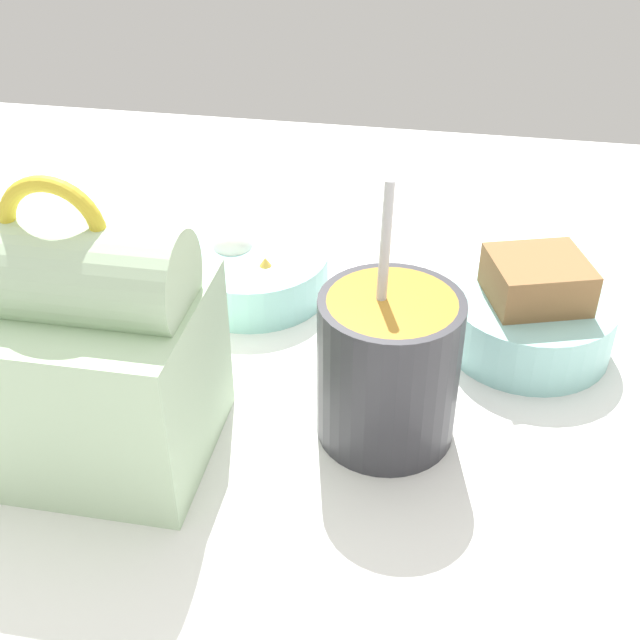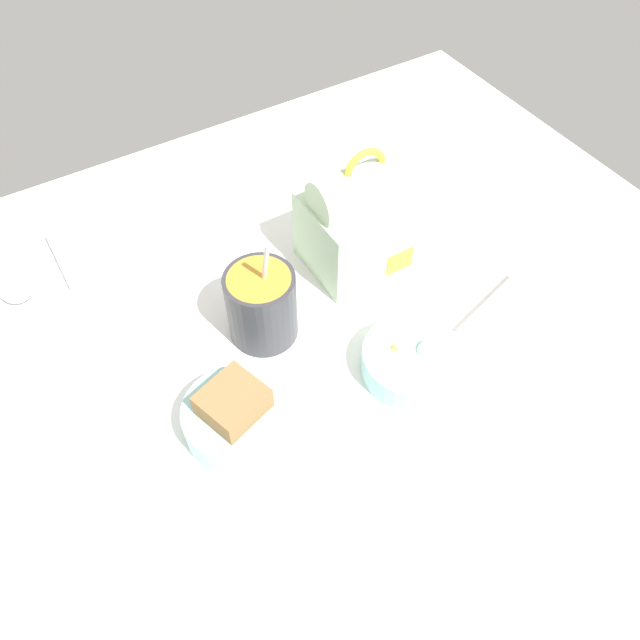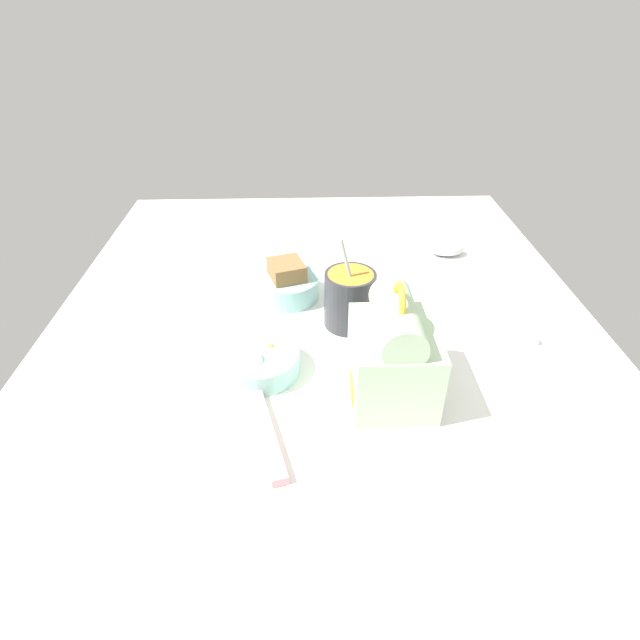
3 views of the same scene
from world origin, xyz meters
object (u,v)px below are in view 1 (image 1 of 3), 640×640
object	(u,v)px
bento_bowl_sandwich	(531,315)
bento_bowl_snacks	(253,271)
lunch_bag	(80,354)
chopstick_case	(97,278)
soup_cup	(388,366)

from	to	relation	value
bento_bowl_sandwich	bento_bowl_snacks	distance (cm)	24.95
lunch_bag	bento_bowl_sandwich	distance (cm)	35.58
chopstick_case	lunch_bag	bearing A→B (deg)	113.43
soup_cup	lunch_bag	bearing A→B (deg)	14.73
lunch_bag	bento_bowl_snacks	distance (cm)	23.38
bento_bowl_snacks	chopstick_case	distance (cm)	14.84
bento_bowl_sandwich	bento_bowl_snacks	xyz separation A→B (cm)	(24.58, -4.18, -0.88)
bento_bowl_sandwich	chopstick_case	xyz separation A→B (cm)	(39.26, -2.58, -2.31)
chopstick_case	soup_cup	bearing A→B (deg)	152.48
chopstick_case	bento_bowl_sandwich	bearing A→B (deg)	176.24
lunch_bag	bento_bowl_sandwich	xyz separation A→B (cm)	(-30.49, -17.67, -4.98)
lunch_bag	bento_bowl_sandwich	size ratio (longest dim) A/B	1.54
lunch_bag	bento_bowl_snacks	bearing A→B (deg)	-105.13
bento_bowl_snacks	soup_cup	bearing A→B (deg)	130.34
chopstick_case	bento_bowl_snacks	bearing A→B (deg)	-173.77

